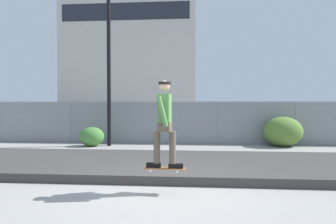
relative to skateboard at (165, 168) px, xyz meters
The scene contains 12 objects.
ground_plane 0.50m from the skateboard, 113.38° to the left, with size 120.00×120.00×0.00m, color gray.
gravel_berm 2.30m from the skateboard, 91.41° to the left, with size 14.94×3.58×0.21m, color #3D3A38.
skateboard is the anchor object (origin of this frame).
skater 0.97m from the skateboard, 90.00° to the right, with size 0.73×0.60×1.69m.
chain_fence 7.24m from the skateboard, 90.44° to the left, with size 16.56×0.06×1.85m.
street_lamp 8.12m from the skateboard, 114.68° to the left, with size 0.44×0.44×7.42m.
parked_car_near 10.99m from the skateboard, 114.54° to the left, with size 4.52×2.19×1.66m.
parked_car_mid 10.27m from the skateboard, 78.40° to the left, with size 4.53×2.22×1.66m.
parked_car_far 12.71m from the skateboard, 54.24° to the left, with size 4.53×2.21×1.66m.
library_building 45.79m from the skateboard, 102.15° to the left, with size 20.40×12.76×24.42m.
shrub_left 7.17m from the skateboard, 120.28° to the left, with size 1.04×0.85×0.80m.
shrub_center 7.96m from the skateboard, 58.03° to the left, with size 1.58×1.30×1.22m.
Camera 1 is at (0.60, -5.86, 1.74)m, focal length 31.81 mm.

